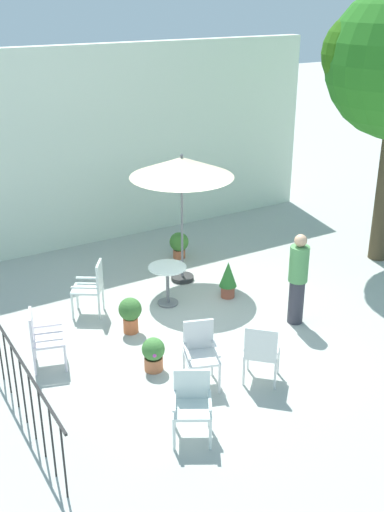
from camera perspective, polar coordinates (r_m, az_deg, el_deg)
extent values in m
plane|color=#AEB1A8|center=(10.41, 1.38, -6.45)|extent=(60.00, 60.00, 0.00)
cube|color=silver|center=(13.48, -9.11, 9.95)|extent=(10.79, 0.30, 4.20)
cylinder|color=black|center=(7.15, -11.80, -18.22)|extent=(0.02, 0.02, 1.00)
cylinder|color=black|center=(7.42, -12.83, -16.48)|extent=(0.02, 0.02, 1.00)
cylinder|color=black|center=(7.71, -13.77, -14.87)|extent=(0.02, 0.02, 1.00)
cylinder|color=black|center=(8.00, -14.63, -13.37)|extent=(0.02, 0.02, 1.00)
cylinder|color=black|center=(8.30, -15.41, -11.97)|extent=(0.02, 0.02, 1.00)
cylinder|color=black|center=(8.60, -16.14, -10.67)|extent=(0.02, 0.02, 1.00)
cylinder|color=black|center=(8.91, -16.81, -9.45)|extent=(0.02, 0.02, 1.00)
cylinder|color=black|center=(9.22, -17.42, -8.32)|extent=(0.02, 0.02, 1.00)
sphere|color=#2C6712|center=(12.40, 15.68, 17.64)|extent=(1.58, 1.58, 1.58)
cylinder|color=#2D2D2D|center=(11.95, -0.90, -2.04)|extent=(0.44, 0.44, 0.08)
cylinder|color=slate|center=(11.49, -0.93, 3.27)|extent=(0.04, 0.04, 2.44)
cone|color=beige|center=(11.18, -0.97, 8.28)|extent=(1.91, 1.91, 0.36)
sphere|color=slate|center=(11.12, -0.97, 9.32)|extent=(0.06, 0.06, 0.06)
cylinder|color=white|center=(10.78, -2.31, -1.06)|extent=(0.68, 0.68, 0.02)
cylinder|color=slate|center=(10.94, -2.28, -2.80)|extent=(0.06, 0.06, 0.70)
cylinder|color=slate|center=(11.09, -2.25, -4.36)|extent=(0.37, 0.37, 0.03)
cube|color=white|center=(8.90, 6.52, -8.87)|extent=(0.65, 0.65, 0.04)
cube|color=white|center=(8.60, 6.42, -8.13)|extent=(0.35, 0.35, 0.47)
cube|color=white|center=(8.82, 7.99, -8.37)|extent=(0.30, 0.31, 0.03)
cube|color=white|center=(8.86, 5.13, -8.06)|extent=(0.30, 0.31, 0.03)
cylinder|color=white|center=(9.18, 8.01, -9.61)|extent=(0.04, 0.04, 0.43)
cylinder|color=white|center=(9.22, 5.23, -9.30)|extent=(0.04, 0.04, 0.43)
cylinder|color=white|center=(8.85, 7.72, -11.00)|extent=(0.04, 0.04, 0.43)
cylinder|color=white|center=(8.89, 4.83, -10.67)|extent=(0.04, 0.04, 0.43)
cube|color=silver|center=(8.70, 0.89, -9.40)|extent=(0.59, 0.61, 0.04)
cube|color=silver|center=(8.76, 0.59, -7.28)|extent=(0.42, 0.18, 0.45)
cube|color=silver|center=(8.60, -0.47, -8.88)|extent=(0.18, 0.42, 0.03)
cube|color=silver|center=(8.68, 2.25, -8.58)|extent=(0.18, 0.42, 0.03)
cylinder|color=silver|center=(8.62, -0.18, -11.71)|extent=(0.04, 0.04, 0.45)
cylinder|color=silver|center=(8.70, 2.57, -11.38)|extent=(0.04, 0.04, 0.45)
cylinder|color=silver|center=(8.98, -0.75, -10.10)|extent=(0.04, 0.04, 0.45)
cylinder|color=silver|center=(9.06, 1.89, -9.80)|extent=(0.04, 0.04, 0.45)
cube|color=white|center=(9.38, -13.20, -7.58)|extent=(0.60, 0.59, 0.04)
cube|color=white|center=(9.27, -14.69, -6.39)|extent=(0.17, 0.44, 0.45)
cube|color=white|center=(9.13, -13.23, -7.62)|extent=(0.42, 0.16, 0.03)
cube|color=white|center=(9.51, -13.30, -6.30)|extent=(0.42, 0.16, 0.03)
cylinder|color=white|center=(9.32, -11.66, -9.38)|extent=(0.04, 0.04, 0.43)
cylinder|color=white|center=(9.69, -11.80, -7.99)|extent=(0.04, 0.04, 0.43)
cylinder|color=white|center=(9.33, -14.40, -9.62)|extent=(0.04, 0.04, 0.43)
cylinder|color=white|center=(9.70, -14.41, -8.23)|extent=(0.04, 0.04, 0.43)
cube|color=silver|center=(7.80, 0.00, -14.01)|extent=(0.64, 0.64, 0.04)
cube|color=silver|center=(7.83, -0.01, -11.77)|extent=(0.41, 0.26, 0.41)
cube|color=silver|center=(7.73, -1.67, -13.31)|extent=(0.24, 0.38, 0.03)
cube|color=silver|center=(7.73, 1.67, -13.29)|extent=(0.24, 0.38, 0.03)
cylinder|color=silver|center=(7.78, -1.68, -16.33)|extent=(0.04, 0.04, 0.43)
cylinder|color=silver|center=(7.79, 1.72, -16.31)|extent=(0.04, 0.04, 0.43)
cylinder|color=silver|center=(8.11, -1.63, -14.42)|extent=(0.04, 0.04, 0.43)
cylinder|color=silver|center=(8.11, 1.60, -14.40)|extent=(0.04, 0.04, 0.43)
cube|color=silver|center=(10.69, -9.72, -3.04)|extent=(0.65, 0.62, 0.04)
cube|color=silver|center=(10.54, -8.61, -1.81)|extent=(0.25, 0.36, 0.48)
cube|color=silver|center=(10.81, -9.57, -2.02)|extent=(0.40, 0.28, 0.03)
cube|color=silver|center=(10.47, -9.97, -2.92)|extent=(0.40, 0.28, 0.03)
cylinder|color=silver|center=(11.02, -10.61, -3.72)|extent=(0.04, 0.04, 0.46)
cylinder|color=silver|center=(10.69, -11.05, -4.66)|extent=(0.04, 0.04, 0.46)
cylinder|color=silver|center=(10.93, -8.25, -3.79)|extent=(0.04, 0.04, 0.46)
cylinder|color=silver|center=(10.59, -8.62, -4.74)|extent=(0.04, 0.04, 0.46)
cylinder|color=#BC633E|center=(12.91, -1.20, 0.24)|extent=(0.26, 0.26, 0.19)
cylinder|color=#382819|center=(12.88, -1.20, 0.58)|extent=(0.23, 0.23, 0.02)
sphere|color=#40792E|center=(12.81, -1.21, 1.33)|extent=(0.40, 0.40, 0.40)
sphere|color=gold|center=(12.79, -1.88, 1.49)|extent=(0.09, 0.09, 0.09)
sphere|color=gold|center=(12.93, -1.44, 1.35)|extent=(0.09, 0.09, 0.09)
sphere|color=gold|center=(12.76, -0.66, 1.04)|extent=(0.09, 0.09, 0.09)
sphere|color=gold|center=(12.87, -1.46, 1.79)|extent=(0.12, 0.12, 0.12)
cylinder|color=#984C37|center=(11.30, 3.34, -3.28)|extent=(0.25, 0.25, 0.22)
cylinder|color=#382819|center=(11.25, 3.35, -2.82)|extent=(0.22, 0.22, 0.02)
cone|color=#2D722D|center=(11.14, 3.38, -1.69)|extent=(0.32, 0.32, 0.47)
cylinder|color=#C96339|center=(10.21, -5.71, -6.38)|extent=(0.25, 0.25, 0.26)
cylinder|color=#382819|center=(10.15, -5.73, -5.79)|extent=(0.22, 0.22, 0.02)
sphere|color=#3A6D30|center=(10.07, -5.77, -4.93)|extent=(0.38, 0.38, 0.38)
sphere|color=#E8443A|center=(10.12, -6.20, -4.57)|extent=(0.09, 0.09, 0.09)
sphere|color=#E8443A|center=(10.00, -6.23, -5.12)|extent=(0.09, 0.09, 0.09)
sphere|color=#E8443A|center=(10.00, -6.43, -5.18)|extent=(0.08, 0.08, 0.08)
sphere|color=#E8443A|center=(10.10, -5.37, -4.27)|extent=(0.09, 0.09, 0.09)
cylinder|color=#C16B44|center=(9.26, -3.58, -9.93)|extent=(0.28, 0.28, 0.21)
cylinder|color=#382819|center=(9.21, -3.59, -9.44)|extent=(0.25, 0.25, 0.02)
sphere|color=#417C38|center=(9.12, -3.62, -8.61)|extent=(0.34, 0.34, 0.34)
sphere|color=#BE40A7|center=(9.03, -3.20, -8.65)|extent=(0.07, 0.07, 0.07)
sphere|color=#BE40A7|center=(9.15, -2.99, -8.20)|extent=(0.10, 0.10, 0.10)
sphere|color=#BE40A7|center=(9.01, -3.51, -9.15)|extent=(0.08, 0.08, 0.08)
cylinder|color=#33333D|center=(10.48, 9.64, -4.18)|extent=(0.26, 0.26, 0.77)
cylinder|color=#4F9050|center=(10.18, 9.90, -0.73)|extent=(0.45, 0.45, 0.61)
sphere|color=tan|center=(10.02, 10.06, 1.42)|extent=(0.21, 0.21, 0.21)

